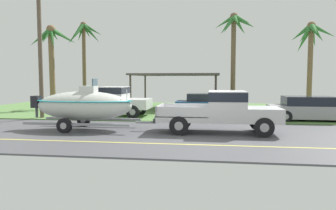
% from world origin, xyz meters
% --- Properties ---
extents(ground, '(36.00, 22.00, 0.11)m').
position_xyz_m(ground, '(0.00, 8.38, -0.01)').
color(ground, '#4C4C51').
extents(pickup_truck_towing, '(5.45, 2.06, 1.82)m').
position_xyz_m(pickup_truck_towing, '(1.16, 0.98, 1.02)').
color(pickup_truck_towing, silver).
rests_on(pickup_truck_towing, ground).
extents(boat_on_trailer, '(5.88, 2.33, 2.35)m').
position_xyz_m(boat_on_trailer, '(-5.31, 0.98, 1.11)').
color(boat_on_trailer, gray).
rests_on(boat_on_trailer, ground).
extents(parked_pickup_background, '(5.56, 2.11, 1.87)m').
position_xyz_m(parked_pickup_background, '(-5.60, 6.22, 1.04)').
color(parked_pickup_background, silver).
rests_on(parked_pickup_background, ground).
extents(parked_sedan_near, '(4.45, 1.87, 1.38)m').
position_xyz_m(parked_sedan_near, '(0.31, 8.34, 0.67)').
color(parked_sedan_near, '#234C89').
rests_on(parked_sedan_near, ground).
extents(parked_sedan_far, '(4.72, 1.93, 1.38)m').
position_xyz_m(parked_sedan_far, '(6.00, 5.59, 0.67)').
color(parked_sedan_far, '#99999E').
rests_on(parked_sedan_far, ground).
extents(carport_awning, '(6.58, 5.55, 2.76)m').
position_xyz_m(carport_awning, '(-2.28, 11.93, 2.64)').
color(carport_awning, '#4C4238').
rests_on(carport_awning, ground).
extents(palm_tree_near_left, '(2.96, 2.84, 6.40)m').
position_xyz_m(palm_tree_near_left, '(-11.50, 9.88, 4.71)').
color(palm_tree_near_left, brown).
rests_on(palm_tree_near_left, ground).
extents(palm_tree_near_right, '(3.01, 3.36, 6.99)m').
position_xyz_m(palm_tree_near_right, '(-9.98, 12.16, 5.53)').
color(palm_tree_near_right, brown).
rests_on(palm_tree_near_right, ground).
extents(palm_tree_mid, '(2.87, 2.99, 6.11)m').
position_xyz_m(palm_tree_mid, '(6.91, 9.47, 4.70)').
color(palm_tree_mid, brown).
rests_on(palm_tree_mid, ground).
extents(palm_tree_far_right, '(2.98, 2.82, 7.06)m').
position_xyz_m(palm_tree_far_right, '(2.06, 10.63, 5.51)').
color(palm_tree_far_right, brown).
rests_on(palm_tree_far_right, ground).
extents(utility_pole, '(0.24, 1.80, 7.80)m').
position_xyz_m(utility_pole, '(-9.49, 4.67, 4.05)').
color(utility_pole, brown).
rests_on(utility_pole, ground).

